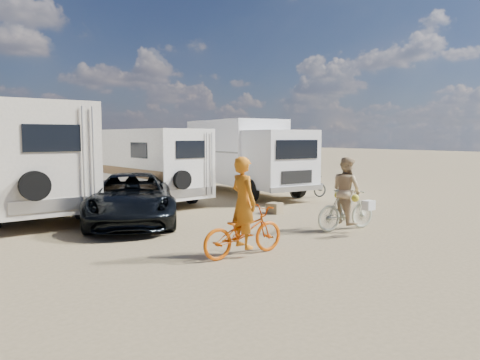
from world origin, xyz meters
TOP-DOWN VIEW (x-y plane):
  - ground at (0.00, 0.00)m, footprint 140.00×140.00m
  - rv_main at (-0.48, 7.50)m, footprint 2.62×6.94m
  - rv_left at (-4.93, 7.37)m, footprint 2.65×8.66m
  - box_truck at (4.01, 6.52)m, footprint 3.17×7.17m
  - dark_suv at (-2.68, 3.30)m, footprint 4.37×5.74m
  - bike_man at (-2.23, -1.61)m, footprint 2.00×0.72m
  - bike_woman at (1.58, -1.15)m, footprint 1.93×0.82m
  - rider_man at (-2.23, -1.61)m, footprint 0.47×0.71m
  - rider_woman at (1.58, -1.15)m, footprint 0.81×0.98m
  - bike_parked at (5.37, 4.12)m, footprint 1.82×0.99m
  - cooler at (-2.66, 3.98)m, footprint 0.65×0.51m
  - crate at (1.75, 2.03)m, footprint 0.54×0.54m

SIDE VIEW (x-z plane):
  - ground at x=0.00m, z-range 0.00..0.00m
  - crate at x=1.75m, z-range 0.00..0.35m
  - cooler at x=-2.66m, z-range 0.00..0.48m
  - bike_parked at x=5.37m, z-range 0.00..0.91m
  - bike_man at x=-2.23m, z-range 0.00..1.05m
  - bike_woman at x=1.58m, z-range 0.00..1.13m
  - dark_suv at x=-2.68m, z-range 0.00..1.45m
  - rider_woman at x=1.58m, z-range 0.00..1.81m
  - rider_man at x=-2.23m, z-range 0.00..1.94m
  - rv_main at x=-0.48m, z-range 0.00..2.81m
  - box_truck at x=4.01m, z-range 0.00..3.27m
  - rv_left at x=-4.93m, z-range 0.00..3.49m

